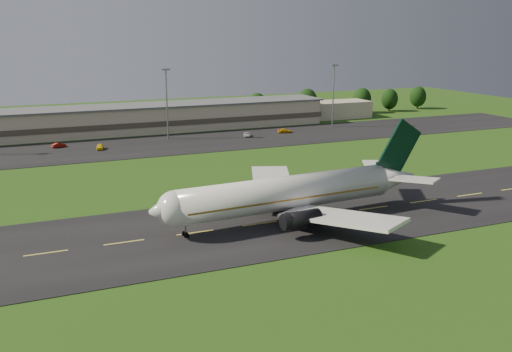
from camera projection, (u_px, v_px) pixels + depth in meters
name	position (u px, v px, depth m)	size (l,w,h in m)	color
ground	(260.00, 224.00, 93.15)	(360.00, 360.00, 0.00)	#264611
taxiway	(260.00, 224.00, 93.14)	(220.00, 30.00, 0.10)	black
apron	(158.00, 145.00, 157.49)	(260.00, 30.00, 0.10)	black
airliner	(290.00, 193.00, 94.09)	(51.30, 42.09, 15.57)	silver
terminal	(159.00, 118.00, 180.53)	(145.00, 16.00, 8.40)	tan
light_mast_centre	(167.00, 95.00, 163.38)	(2.40, 1.20, 20.35)	gray
light_mast_east	(333.00, 88.00, 183.97)	(2.40, 1.20, 20.35)	gray
tree_line	(244.00, 106.00, 201.47)	(196.21, 8.69, 10.03)	black
service_vehicle_a	(100.00, 147.00, 151.43)	(1.70, 4.21, 1.44)	yellow
service_vehicle_b	(59.00, 145.00, 154.01)	(1.34, 3.83, 1.26)	maroon
service_vehicle_c	(247.00, 135.00, 169.91)	(1.93, 4.19, 1.17)	silver
service_vehicle_d	(285.00, 131.00, 176.10)	(1.82, 4.47, 1.30)	orange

